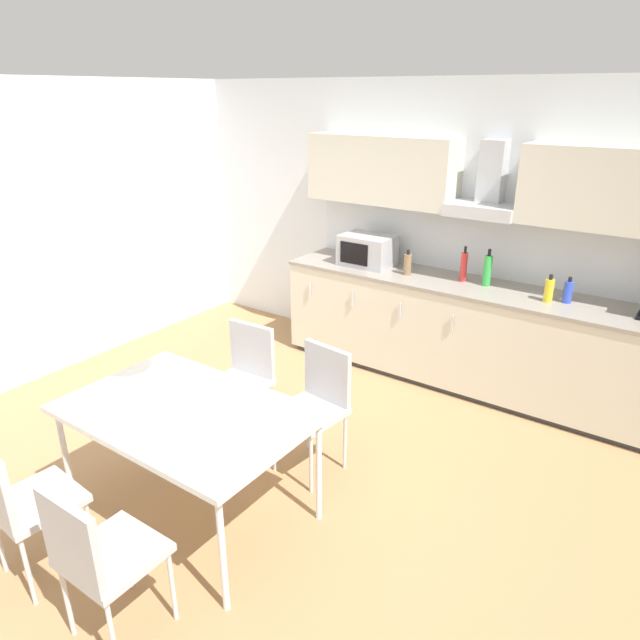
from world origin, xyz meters
name	(u,v)px	position (x,y,z in m)	size (l,w,h in m)	color
ground_plane	(244,482)	(0.00, 0.00, -0.01)	(7.58, 7.50, 0.02)	#9E754C
wall_back	(423,225)	(0.00, 2.55, 1.27)	(6.07, 0.10, 2.55)	silver
wall_left	(5,241)	(-2.58, 0.00, 1.27)	(0.10, 6.00, 2.55)	silver
kitchen_counter	(465,334)	(0.64, 2.18, 0.46)	(3.38, 0.67, 0.92)	#333333
backsplash_tile	(487,248)	(0.64, 2.49, 1.16)	(3.36, 0.02, 0.49)	silver
upper_wall_cabinets	(488,180)	(0.64, 2.33, 1.77)	(3.36, 0.40, 0.59)	beige
microwave	(367,250)	(-0.37, 2.18, 1.06)	(0.48, 0.35, 0.28)	#ADADB2
bottle_red	(464,266)	(0.55, 2.23, 1.05)	(0.06, 0.06, 0.30)	red
bottle_brown	(408,264)	(0.07, 2.12, 1.01)	(0.07, 0.07, 0.22)	brown
bottle_blue	(568,292)	(1.41, 2.18, 1.01)	(0.07, 0.07, 0.21)	blue
bottle_green	(487,270)	(0.75, 2.23, 1.05)	(0.07, 0.07, 0.31)	green
bottle_yellow	(549,290)	(1.28, 2.12, 1.01)	(0.07, 0.07, 0.22)	yellow
dining_table	(186,416)	(-0.04, -0.40, 0.69)	(1.42, 0.93, 0.74)	silver
chair_far_right	(318,397)	(0.29, 0.44, 0.53)	(0.44, 0.44, 0.87)	#B2B2B7
chair_far_left	(244,371)	(-0.36, 0.44, 0.53)	(0.42, 0.42, 0.87)	#B2B2B7
chair_near_left	(18,496)	(-0.36, -1.25, 0.53)	(0.43, 0.43, 0.87)	#B2B2B7
chair_near_right	(96,552)	(0.29, -1.25, 0.53)	(0.40, 0.40, 0.87)	#B2B2B7
pendant_lamp	(164,201)	(-0.04, -0.40, 1.93)	(0.32, 0.32, 0.22)	silver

